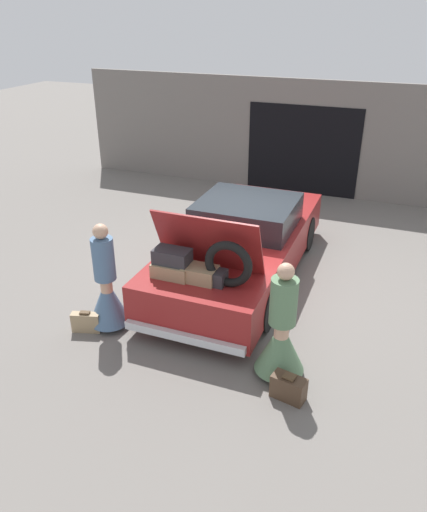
{
  "coord_description": "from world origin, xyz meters",
  "views": [
    {
      "loc": [
        2.42,
        -7.51,
        4.34
      ],
      "look_at": [
        0.0,
        -1.32,
        1.0
      ],
      "focal_mm": 35.0,
      "sensor_mm": 36.0,
      "label": 1
    }
  ],
  "objects_px": {
    "car": "(241,244)",
    "suitcase_beside_left_person": "(86,322)",
    "person_right": "(281,337)",
    "suitcase_beside_right_person": "(288,388)",
    "person_left": "(107,291)"
  },
  "relations": [
    {
      "from": "car",
      "to": "suitcase_beside_left_person",
      "type": "bearing_deg",
      "value": -122.62
    },
    {
      "from": "person_right",
      "to": "suitcase_beside_right_person",
      "type": "relative_size",
      "value": 3.58
    },
    {
      "from": "person_left",
      "to": "person_right",
      "type": "height_order",
      "value": "person_left"
    },
    {
      "from": "car",
      "to": "suitcase_beside_right_person",
      "type": "height_order",
      "value": "car"
    },
    {
      "from": "car",
      "to": "person_right",
      "type": "relative_size",
      "value": 3.01
    },
    {
      "from": "car",
      "to": "suitcase_beside_right_person",
      "type": "bearing_deg",
      "value": -60.58
    },
    {
      "from": "car",
      "to": "suitcase_beside_left_person",
      "type": "xyz_separation_m",
      "value": [
        -1.57,
        -2.46,
        -0.46
      ]
    },
    {
      "from": "car",
      "to": "person_right",
      "type": "height_order",
      "value": "car"
    },
    {
      "from": "car",
      "to": "suitcase_beside_right_person",
      "type": "relative_size",
      "value": 10.78
    },
    {
      "from": "person_left",
      "to": "suitcase_beside_right_person",
      "type": "height_order",
      "value": "person_left"
    },
    {
      "from": "suitcase_beside_left_person",
      "to": "person_left",
      "type": "bearing_deg",
      "value": 46.11
    },
    {
      "from": "person_left",
      "to": "suitcase_beside_left_person",
      "type": "height_order",
      "value": "person_left"
    },
    {
      "from": "person_left",
      "to": "suitcase_beside_left_person",
      "type": "xyz_separation_m",
      "value": [
        -0.25,
        -0.26,
        -0.44
      ]
    },
    {
      "from": "suitcase_beside_right_person",
      "to": "person_left",
      "type": "bearing_deg",
      "value": 169.07
    },
    {
      "from": "suitcase_beside_right_person",
      "to": "car",
      "type": "bearing_deg",
      "value": 119.42
    }
  ]
}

